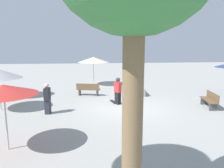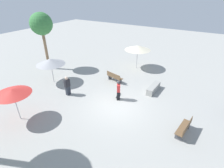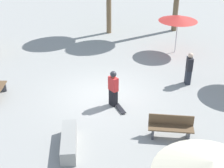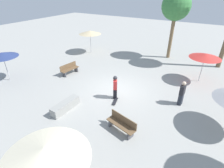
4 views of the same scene
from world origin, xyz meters
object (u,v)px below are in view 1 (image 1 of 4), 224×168
object	(u,v)px
skateboard	(113,101)
bench_near	(210,100)
skater_main	(118,90)
shade_umbrella_cream	(93,60)
shade_umbrella_red	(3,90)
bystander_watching	(47,99)
bench_far	(88,89)
concrete_ledge	(139,90)

from	to	relation	value
skateboard	bench_near	world-z (taller)	bench_near
skater_main	shade_umbrella_cream	bearing A→B (deg)	-18.29
bench_near	shade_umbrella_red	world-z (taller)	shade_umbrella_red
skater_main	bystander_watching	world-z (taller)	skater_main
skateboard	bystander_watching	bearing A→B (deg)	102.55
bench_far	shade_umbrella_cream	size ratio (longest dim) A/B	0.63
skater_main	concrete_ledge	size ratio (longest dim) A/B	0.83
shade_umbrella_red	skater_main	bearing A→B (deg)	140.21
bench_far	shade_umbrella_cream	distance (m)	4.32
skateboard	bench_near	xyz separation A→B (m)	(1.63, 5.22, 0.37)
shade_umbrella_red	bystander_watching	bearing A→B (deg)	170.97
bench_far	bystander_watching	size ratio (longest dim) A/B	1.06
shade_umbrella_cream	skateboard	bearing A→B (deg)	10.07
concrete_ledge	bystander_watching	world-z (taller)	bystander_watching
concrete_ledge	skater_main	bearing A→B (deg)	-36.61
bench_near	bench_far	distance (m)	7.65
shade_umbrella_cream	bystander_watching	size ratio (longest dim) A/B	1.68
skater_main	concrete_ledge	world-z (taller)	skater_main
bystander_watching	shade_umbrella_red	bearing A→B (deg)	178.67
shade_umbrella_cream	skater_main	bearing A→B (deg)	11.47
skateboard	bench_near	bearing A→B (deg)	-122.14
shade_umbrella_cream	concrete_ledge	bearing A→B (deg)	39.88
skateboard	shade_umbrella_cream	world-z (taller)	shade_umbrella_cream
concrete_ledge	bench_far	world-z (taller)	bench_far
skateboard	bystander_watching	xyz separation A→B (m)	(1.83, -3.53, 0.73)
skateboard	shade_umbrella_cream	xyz separation A→B (m)	(-5.92, -1.05, 2.14)
skateboard	shade_umbrella_cream	size ratio (longest dim) A/B	0.31
concrete_ledge	skateboard	bearing A→B (deg)	-44.70
bench_far	skateboard	bearing A→B (deg)	-38.99
bench_near	shade_umbrella_cream	world-z (taller)	shade_umbrella_cream
skater_main	bench_far	size ratio (longest dim) A/B	0.96
shade_umbrella_cream	bystander_watching	bearing A→B (deg)	-17.73
skater_main	bystander_watching	size ratio (longest dim) A/B	1.01
skateboard	shade_umbrella_red	bearing A→B (deg)	128.92
skateboard	bench_near	size ratio (longest dim) A/B	0.50
concrete_ledge	bench_far	xyz separation A→B (m)	(0.13, -3.62, 0.16)
bench_far	bystander_watching	bearing A→B (deg)	-103.70
skater_main	skateboard	bearing A→B (deg)	0.32
shade_umbrella_cream	shade_umbrella_red	xyz separation A→B (m)	(11.56, -3.08, -0.16)
skater_main	shade_umbrella_red	world-z (taller)	shade_umbrella_red
skater_main	bench_near	bearing A→B (deg)	-133.60
skateboard	bystander_watching	size ratio (longest dim) A/B	0.53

